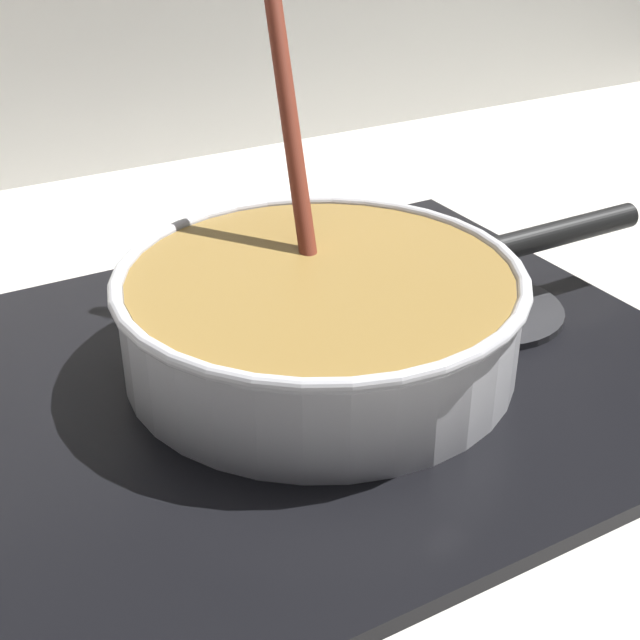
% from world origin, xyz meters
% --- Properties ---
extents(hob_plate, '(0.56, 0.48, 0.01)m').
position_xyz_m(hob_plate, '(0.10, 0.24, 0.01)').
color(hob_plate, black).
rests_on(hob_plate, ground).
extents(burner_ring, '(0.20, 0.20, 0.01)m').
position_xyz_m(burner_ring, '(0.10, 0.24, 0.02)').
color(burner_ring, '#592D0C').
rests_on(burner_ring, hob_plate).
extents(spare_burner, '(0.13, 0.13, 0.01)m').
position_xyz_m(spare_burner, '(0.26, 0.24, 0.01)').
color(spare_burner, '#262628').
rests_on(spare_burner, hob_plate).
extents(cooking_pan, '(0.47, 0.31, 0.26)m').
position_xyz_m(cooking_pan, '(0.10, 0.24, 0.05)').
color(cooking_pan, silver).
rests_on(cooking_pan, hob_plate).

